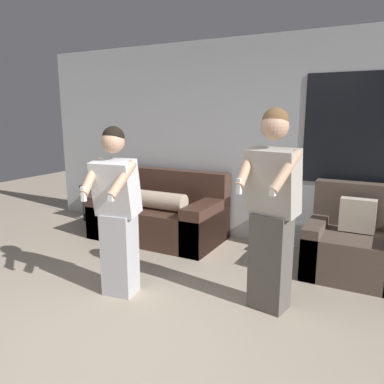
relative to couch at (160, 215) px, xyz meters
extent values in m
plane|color=tan|center=(1.08, -2.52, -0.33)|extent=(14.00, 14.00, 0.00)
cube|color=silver|center=(1.08, 0.52, 1.02)|extent=(6.76, 0.06, 2.70)
cube|color=black|center=(2.38, 0.49, 1.22)|extent=(1.10, 0.01, 1.30)
cube|color=#472D23|center=(0.00, -0.05, -0.09)|extent=(1.77, 0.97, 0.46)
cube|color=#472D23|center=(0.00, 0.33, 0.37)|extent=(1.77, 0.22, 0.47)
cube|color=#472D23|center=(-0.75, -0.05, -0.02)|extent=(0.28, 0.97, 0.60)
cube|color=#472D23|center=(0.75, -0.05, -0.02)|extent=(0.28, 0.97, 0.60)
cylinder|color=#CCB299|center=(0.00, -0.17, 0.26)|extent=(0.98, 0.24, 0.24)
cube|color=brown|center=(2.54, -0.08, -0.09)|extent=(0.98, 0.89, 0.47)
cube|color=brown|center=(2.54, 0.26, 0.39)|extent=(0.98, 0.20, 0.50)
cube|color=brown|center=(2.14, -0.08, -0.04)|extent=(0.18, 0.89, 0.57)
cube|color=beige|center=(2.54, -0.02, 0.33)|extent=(0.36, 0.14, 0.36)
cube|color=black|center=(-1.32, 0.27, 0.25)|extent=(0.54, 0.38, 0.04)
cylinder|color=black|center=(-1.55, 0.13, -0.05)|extent=(0.04, 0.04, 0.55)
cylinder|color=black|center=(-1.09, 0.13, -0.05)|extent=(0.04, 0.04, 0.55)
cylinder|color=black|center=(-1.55, 0.42, -0.05)|extent=(0.04, 0.04, 0.55)
cylinder|color=black|center=(-1.09, 0.42, -0.05)|extent=(0.04, 0.04, 0.55)
cube|color=beige|center=(-1.46, 0.25, 0.33)|extent=(0.10, 0.02, 0.17)
cube|color=beige|center=(-1.32, 0.27, 0.32)|extent=(0.13, 0.02, 0.15)
cube|color=beige|center=(-1.19, 0.29, 0.31)|extent=(0.16, 0.02, 0.13)
cube|color=#B2B2B7|center=(0.57, -1.60, 0.08)|extent=(0.32, 0.28, 0.80)
cube|color=silver|center=(0.57, -1.62, 0.73)|extent=(0.43, 0.35, 0.54)
sphere|color=tan|center=(0.57, -1.63, 1.16)|extent=(0.21, 0.21, 0.21)
sphere|color=black|center=(0.57, -1.62, 1.20)|extent=(0.20, 0.20, 0.20)
cylinder|color=tan|center=(0.43, -1.79, 0.85)|extent=(0.18, 0.36, 0.31)
cube|color=white|center=(0.47, -1.94, 0.73)|extent=(0.04, 0.04, 0.13)
cylinder|color=tan|center=(0.75, -1.75, 0.85)|extent=(0.09, 0.36, 0.31)
cube|color=white|center=(0.74, -1.90, 0.73)|extent=(0.05, 0.04, 0.08)
cube|color=#56514C|center=(1.93, -1.19, 0.11)|extent=(0.36, 0.30, 0.88)
cube|color=#ADA89E|center=(1.93, -1.21, 0.84)|extent=(0.47, 0.35, 0.58)
sphere|color=tan|center=(1.93, -1.22, 1.31)|extent=(0.23, 0.23, 0.23)
sphere|color=brown|center=(1.93, -1.21, 1.35)|extent=(0.22, 0.22, 0.22)
cylinder|color=tan|center=(1.73, -1.32, 0.96)|extent=(0.08, 0.36, 0.33)
cube|color=white|center=(1.72, -1.47, 0.83)|extent=(0.04, 0.04, 0.13)
cylinder|color=tan|center=(2.07, -1.39, 0.96)|extent=(0.20, 0.36, 0.33)
cube|color=white|center=(2.02, -1.53, 0.83)|extent=(0.05, 0.04, 0.08)
camera|label=1|loc=(2.77, -4.29, 1.41)|focal=35.00mm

